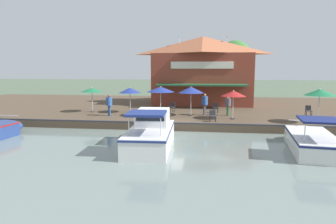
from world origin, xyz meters
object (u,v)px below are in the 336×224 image
at_px(patio_umbrella_near_quay_edge, 130,90).
at_px(cafe_chair_under_first_umbrella, 308,110).
at_px(person_at_quay_edge, 228,103).
at_px(person_mid_patio, 109,102).
at_px(patio_umbrella_mid_patio_right, 92,90).
at_px(cafe_chair_beside_entrance, 172,107).
at_px(patio_umbrella_back_row, 233,94).
at_px(patio_umbrella_far_corner, 161,89).
at_px(cafe_chair_facing_river, 216,107).
at_px(motorboat_mid_row, 152,132).
at_px(patio_umbrella_by_entrance, 320,92).
at_px(person_near_entrance, 205,102).
at_px(cafe_chair_far_corner_seat, 213,115).
at_px(motorboat_nearest_quay, 310,140).
at_px(patio_umbrella_mid_patio_left, 191,90).
at_px(waterfront_restaurant, 202,70).
at_px(tree_downstream_bank, 234,57).

distance_m(patio_umbrella_near_quay_edge, cafe_chair_under_first_umbrella, 15.24).
relative_size(person_at_quay_edge, person_mid_patio, 0.93).
relative_size(patio_umbrella_mid_patio_right, person_mid_patio, 1.25).
relative_size(patio_umbrella_mid_patio_right, person_at_quay_edge, 1.35).
bearing_deg(cafe_chair_beside_entrance, cafe_chair_under_first_umbrella, 86.10).
bearing_deg(patio_umbrella_back_row, patio_umbrella_far_corner, -96.60).
bearing_deg(patio_umbrella_back_row, cafe_chair_facing_river, -159.42).
height_order(patio_umbrella_mid_patio_right, motorboat_mid_row, patio_umbrella_mid_patio_right).
relative_size(patio_umbrella_by_entrance, person_at_quay_edge, 1.52).
bearing_deg(patio_umbrella_mid_patio_right, person_near_entrance, 85.92).
xyz_separation_m(patio_umbrella_mid_patio_right, person_at_quay_edge, (0.63, 12.02, -0.97)).
bearing_deg(patio_umbrella_back_row, person_at_quay_edge, -170.99).
bearing_deg(person_mid_patio, cafe_chair_far_corner_seat, 79.00).
bearing_deg(patio_umbrella_mid_patio_right, cafe_chair_under_first_umbrella, 90.65).
bearing_deg(cafe_chair_facing_river, motorboat_mid_row, -21.11).
distance_m(cafe_chair_facing_river, motorboat_mid_row, 10.72).
relative_size(cafe_chair_facing_river, person_at_quay_edge, 0.52).
xyz_separation_m(cafe_chair_facing_river, motorboat_nearest_quay, (9.75, 4.92, -0.48)).
xyz_separation_m(patio_umbrella_back_row, cafe_chair_facing_river, (-3.31, -1.24, -1.50)).
xyz_separation_m(patio_umbrella_by_entrance, patio_umbrella_mid_patio_left, (-2.18, -9.29, -0.06)).
height_order(waterfront_restaurant, patio_umbrella_back_row, waterfront_restaurant).
distance_m(patio_umbrella_mid_patio_left, person_mid_patio, 6.84).
distance_m(waterfront_restaurant, cafe_chair_far_corner_seat, 12.50).
relative_size(cafe_chair_facing_river, person_near_entrance, 0.47).
relative_size(patio_umbrella_far_corner, cafe_chair_under_first_umbrella, 2.91).
bearing_deg(cafe_chair_beside_entrance, patio_umbrella_back_row, 56.86).
relative_size(patio_umbrella_mid_patio_right, tree_downstream_bank, 0.30).
bearing_deg(cafe_chair_facing_river, patio_umbrella_far_corner, -59.74).
relative_size(waterfront_restaurant, patio_umbrella_near_quay_edge, 4.84).
relative_size(motorboat_nearest_quay, tree_downstream_bank, 0.85).
bearing_deg(patio_umbrella_far_corner, cafe_chair_under_first_umbrella, 98.91).
distance_m(patio_umbrella_near_quay_edge, person_near_entrance, 6.70).
bearing_deg(patio_umbrella_mid_patio_left, person_at_quay_edge, 97.50).
height_order(patio_umbrella_mid_patio_right, cafe_chair_facing_river, patio_umbrella_mid_patio_right).
distance_m(patio_umbrella_mid_patio_right, cafe_chair_under_first_umbrella, 18.73).
xyz_separation_m(cafe_chair_beside_entrance, person_at_quay_edge, (1.63, 4.86, 0.55)).
height_order(waterfront_restaurant, cafe_chair_under_first_umbrella, waterfront_restaurant).
bearing_deg(cafe_chair_facing_river, cafe_chair_under_first_umbrella, 84.46).
bearing_deg(tree_downstream_bank, person_at_quay_edge, -6.22).
xyz_separation_m(patio_umbrella_mid_patio_right, cafe_chair_facing_river, (-0.95, 11.05, -1.51)).
xyz_separation_m(patio_umbrella_mid_patio_right, cafe_chair_far_corner_seat, (3.67, 10.73, -1.51)).
height_order(patio_umbrella_far_corner, patio_umbrella_mid_patio_right, patio_umbrella_far_corner).
height_order(patio_umbrella_back_row, motorboat_mid_row, patio_umbrella_back_row).
xyz_separation_m(cafe_chair_facing_river, person_mid_patio, (2.97, -8.79, 0.64)).
distance_m(patio_umbrella_far_corner, person_at_quay_edge, 5.72).
xyz_separation_m(patio_umbrella_mid_patio_right, person_near_entrance, (0.72, 10.09, -0.83)).
xyz_separation_m(patio_umbrella_mid_patio_left, person_near_entrance, (-0.32, 1.14, -0.99)).
height_order(patio_umbrella_near_quay_edge, cafe_chair_under_first_umbrella, patio_umbrella_near_quay_edge).
relative_size(person_at_quay_edge, tree_downstream_bank, 0.22).
height_order(patio_umbrella_back_row, person_at_quay_edge, patio_umbrella_back_row).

